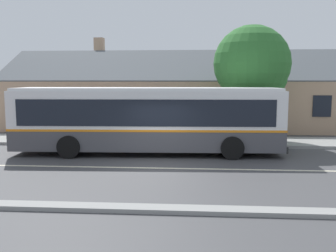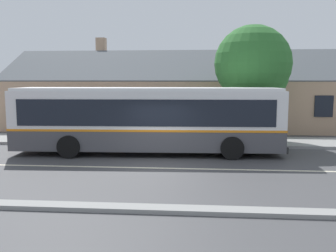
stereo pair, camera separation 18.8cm
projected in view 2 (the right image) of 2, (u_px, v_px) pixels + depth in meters
The scene contains 9 objects.
ground_plane at pixel (156, 168), 14.48m from camera, with size 300.00×300.00×0.00m, color #424244.
sidewalk_far at pixel (169, 141), 20.40m from camera, with size 60.00×3.00×0.15m, color gray.
curb_near at pixel (135, 208), 9.77m from camera, with size 60.00×0.50×0.12m, color gray.
lane_divider_stripe at pixel (156, 168), 14.48m from camera, with size 60.00×0.16×0.01m, color beige.
community_building at pixel (186, 101), 27.92m from camera, with size 24.77×9.46×6.59m.
transit_bus at pixel (148, 118), 17.20m from camera, with size 12.27×3.08×3.04m.
bench_by_building at pixel (48, 131), 20.90m from camera, with size 1.66×0.51×0.94m.
bench_down_street at pixel (117, 132), 20.44m from camera, with size 1.59×0.51×0.94m.
street_tree_primary at pixel (255, 67), 20.14m from camera, with size 4.13×4.13×6.32m.
Camera 2 is at (1.65, -14.08, 3.41)m, focal length 40.00 mm.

